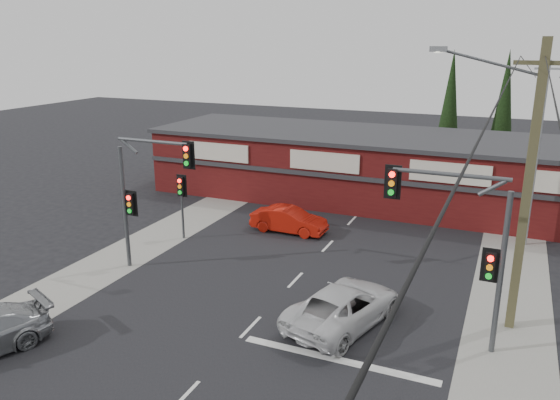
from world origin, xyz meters
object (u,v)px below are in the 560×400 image
at_px(red_sedan, 289,220).
at_px(shop_building, 359,165).
at_px(utility_pole, 524,181).
at_px(white_suv, 344,305).

xyz_separation_m(red_sedan, shop_building, (1.59, 7.92, 1.47)).
xyz_separation_m(shop_building, utility_pole, (9.36, -14.00, 3.26)).
xyz_separation_m(red_sedan, utility_pole, (10.95, -6.08, 4.73)).
bearing_deg(red_sedan, utility_pole, -118.05).
relative_size(white_suv, shop_building, 0.19).
distance_m(white_suv, shop_building, 16.69).
height_order(white_suv, red_sedan, white_suv).
height_order(red_sedan, utility_pole, utility_pole).
xyz_separation_m(white_suv, red_sedan, (-5.55, 8.24, -0.05)).
height_order(white_suv, shop_building, shop_building).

